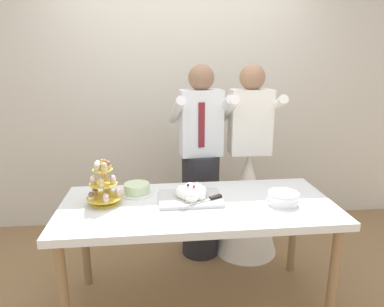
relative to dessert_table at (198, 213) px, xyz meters
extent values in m
plane|color=olive|center=(0.00, 0.00, -0.70)|extent=(8.00, 8.00, 0.00)
cube|color=beige|center=(0.00, 1.43, 0.75)|extent=(5.20, 0.10, 2.90)
cube|color=silver|center=(0.00, 0.00, 0.05)|extent=(1.80, 0.80, 0.05)
cylinder|color=olive|center=(-0.82, -0.32, -0.34)|extent=(0.06, 0.06, 0.72)
cylinder|color=olive|center=(0.82, -0.32, -0.34)|extent=(0.06, 0.06, 0.72)
cylinder|color=olive|center=(-0.82, 0.32, -0.34)|extent=(0.06, 0.06, 0.72)
cylinder|color=olive|center=(0.82, 0.32, -0.34)|extent=(0.06, 0.06, 0.72)
cylinder|color=gold|center=(-0.61, 0.05, 0.08)|extent=(0.17, 0.17, 0.01)
cylinder|color=gold|center=(-0.61, 0.05, 0.23)|extent=(0.01, 0.01, 0.31)
cylinder|color=gold|center=(-0.61, 0.05, 0.12)|extent=(0.23, 0.23, 0.01)
cylinder|color=#D1B784|center=(-0.52, 0.06, 0.14)|extent=(0.04, 0.04, 0.03)
sphere|color=#EAB7C6|center=(-0.52, 0.06, 0.16)|extent=(0.04, 0.04, 0.04)
cylinder|color=#D1B784|center=(-0.60, 0.14, 0.14)|extent=(0.04, 0.04, 0.03)
sphere|color=white|center=(-0.60, 0.14, 0.16)|extent=(0.04, 0.04, 0.04)
cylinder|color=#D1B784|center=(-0.68, 0.11, 0.14)|extent=(0.04, 0.04, 0.03)
sphere|color=brown|center=(-0.68, 0.11, 0.16)|extent=(0.04, 0.04, 0.04)
cylinder|color=#D1B784|center=(-0.69, 0.01, 0.14)|extent=(0.04, 0.04, 0.03)
sphere|color=brown|center=(-0.69, 0.01, 0.16)|extent=(0.04, 0.04, 0.04)
cylinder|color=#D1B784|center=(-0.59, -0.03, 0.14)|extent=(0.04, 0.04, 0.03)
sphere|color=#EAB7C6|center=(-0.59, -0.03, 0.16)|extent=(0.04, 0.04, 0.04)
cylinder|color=gold|center=(-0.61, 0.05, 0.21)|extent=(0.18, 0.18, 0.01)
cylinder|color=#D1B784|center=(-0.55, 0.05, 0.23)|extent=(0.04, 0.04, 0.03)
sphere|color=#EAB7C6|center=(-0.55, 0.05, 0.25)|extent=(0.04, 0.04, 0.04)
cylinder|color=#D1B784|center=(-0.61, 0.12, 0.23)|extent=(0.04, 0.04, 0.03)
sphere|color=#D6B27A|center=(-0.61, 0.12, 0.25)|extent=(0.04, 0.04, 0.04)
cylinder|color=#D1B784|center=(-0.67, 0.05, 0.23)|extent=(0.04, 0.04, 0.03)
sphere|color=white|center=(-0.67, 0.05, 0.25)|extent=(0.04, 0.04, 0.04)
cylinder|color=#D1B784|center=(-0.61, -0.01, 0.23)|extent=(0.04, 0.04, 0.03)
sphere|color=#D6B27A|center=(-0.61, -0.01, 0.25)|extent=(0.04, 0.04, 0.04)
cylinder|color=gold|center=(-0.61, 0.05, 0.31)|extent=(0.13, 0.13, 0.01)
cylinder|color=#D1B784|center=(-0.57, 0.06, 0.33)|extent=(0.04, 0.04, 0.03)
sphere|color=brown|center=(-0.57, 0.06, 0.35)|extent=(0.04, 0.04, 0.04)
cylinder|color=#D1B784|center=(-0.60, 0.09, 0.33)|extent=(0.04, 0.04, 0.03)
sphere|color=brown|center=(-0.60, 0.09, 0.35)|extent=(0.04, 0.04, 0.04)
cylinder|color=#D1B784|center=(-0.64, 0.07, 0.33)|extent=(0.04, 0.04, 0.03)
sphere|color=beige|center=(-0.64, 0.07, 0.35)|extent=(0.04, 0.04, 0.04)
cylinder|color=#D1B784|center=(-0.64, 0.03, 0.33)|extent=(0.04, 0.04, 0.03)
sphere|color=white|center=(-0.64, 0.03, 0.35)|extent=(0.04, 0.04, 0.04)
cylinder|color=#D1B784|center=(-0.59, 0.02, 0.33)|extent=(0.04, 0.04, 0.03)
sphere|color=#D6B27A|center=(-0.59, 0.02, 0.35)|extent=(0.04, 0.04, 0.04)
cube|color=silver|center=(-0.04, 0.06, 0.09)|extent=(0.42, 0.31, 0.02)
sphere|color=white|center=(0.02, 0.06, 0.13)|extent=(0.09, 0.09, 0.09)
sphere|color=white|center=(0.01, 0.11, 0.13)|extent=(0.10, 0.10, 0.10)
sphere|color=white|center=(-0.04, 0.10, 0.13)|extent=(0.10, 0.10, 0.10)
sphere|color=white|center=(-0.10, 0.11, 0.13)|extent=(0.08, 0.08, 0.08)
sphere|color=white|center=(-0.10, 0.06, 0.13)|extent=(0.10, 0.10, 0.10)
sphere|color=white|center=(-0.08, 0.02, 0.13)|extent=(0.09, 0.09, 0.09)
sphere|color=white|center=(-0.04, -0.03, 0.13)|extent=(0.09, 0.09, 0.09)
sphere|color=white|center=(0.02, 0.00, 0.13)|extent=(0.08, 0.08, 0.08)
sphere|color=white|center=(-0.04, 0.06, 0.14)|extent=(0.11, 0.11, 0.11)
sphere|color=#2D1938|center=(-0.06, 0.03, 0.19)|extent=(0.02, 0.02, 0.02)
sphere|color=#2D1938|center=(-0.05, 0.09, 0.18)|extent=(0.02, 0.02, 0.02)
sphere|color=#DB474C|center=(-0.06, 0.06, 0.18)|extent=(0.02, 0.02, 0.02)
sphere|color=#B21923|center=(-0.04, 0.05, 0.17)|extent=(0.02, 0.02, 0.02)
sphere|color=#B21923|center=(-0.05, 0.05, 0.18)|extent=(0.02, 0.02, 0.02)
sphere|color=#B21923|center=(-0.02, 0.02, 0.19)|extent=(0.02, 0.02, 0.02)
sphere|color=#2D1938|center=(-0.05, 0.04, 0.19)|extent=(0.02, 0.02, 0.02)
cube|color=silver|center=(-0.01, -0.06, 0.10)|extent=(0.22, 0.12, 0.00)
cube|color=black|center=(0.12, 0.01, 0.11)|extent=(0.09, 0.06, 0.02)
cylinder|color=white|center=(0.55, -0.07, 0.08)|extent=(0.20, 0.20, 0.01)
cylinder|color=white|center=(0.55, -0.07, 0.09)|extent=(0.20, 0.20, 0.01)
cylinder|color=white|center=(0.56, -0.07, 0.10)|extent=(0.20, 0.20, 0.01)
cylinder|color=white|center=(0.56, -0.07, 0.11)|extent=(0.20, 0.20, 0.01)
cylinder|color=white|center=(0.56, -0.07, 0.12)|extent=(0.20, 0.20, 0.01)
cylinder|color=white|center=(0.55, -0.07, 0.13)|extent=(0.20, 0.20, 0.01)
cylinder|color=white|center=(0.56, -0.07, 0.15)|extent=(0.20, 0.20, 0.01)
cylinder|color=white|center=(-0.41, 0.21, 0.08)|extent=(0.24, 0.24, 0.01)
cylinder|color=beige|center=(-0.41, 0.21, 0.12)|extent=(0.18, 0.18, 0.07)
cylinder|color=#232328|center=(0.11, 0.68, -0.24)|extent=(0.32, 0.32, 0.92)
cube|color=white|center=(0.11, 0.68, 0.49)|extent=(0.36, 0.23, 0.54)
sphere|color=#8C664C|center=(0.11, 0.68, 0.85)|extent=(0.21, 0.21, 0.21)
cylinder|color=white|center=(-0.09, 0.66, 0.60)|extent=(0.12, 0.49, 0.28)
cylinder|color=white|center=(0.29, 0.69, 0.60)|extent=(0.12, 0.49, 0.28)
cube|color=maroon|center=(0.10, 0.57, 0.49)|extent=(0.05, 0.02, 0.36)
cone|color=white|center=(0.53, 0.67, -0.24)|extent=(0.56, 0.56, 0.92)
cube|color=white|center=(0.53, 0.67, 0.49)|extent=(0.34, 0.20, 0.54)
sphere|color=#997054|center=(0.53, 0.67, 0.85)|extent=(0.21, 0.21, 0.21)
cylinder|color=white|center=(0.34, 0.68, 0.60)|extent=(0.08, 0.49, 0.28)
cylinder|color=white|center=(0.72, 0.67, 0.60)|extent=(0.08, 0.49, 0.28)
camera|label=1|loc=(-0.27, -2.09, 0.98)|focal=32.11mm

